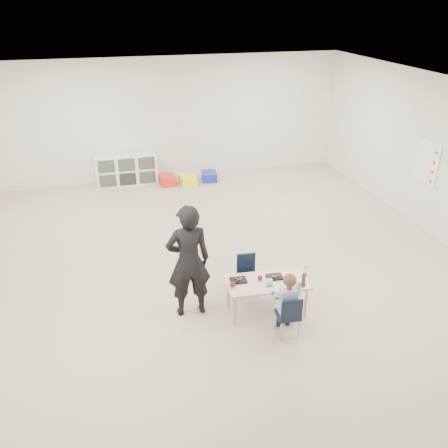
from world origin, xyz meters
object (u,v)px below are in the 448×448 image
object	(u,v)px
child	(289,303)
cubby_shelf	(127,169)
adult	(188,261)
table	(266,297)
chair_near	(288,314)

from	to	relation	value
child	cubby_shelf	distance (m)	6.27
adult	table	bearing A→B (deg)	164.42
chair_near	adult	distance (m)	1.47
table	chair_near	xyz separation A→B (m)	(0.11, -0.51, 0.05)
cubby_shelf	adult	world-z (taller)	adult
child	adult	distance (m)	1.42
table	cubby_shelf	distance (m)	5.75
table	chair_near	size ratio (longest dim) A/B	1.89
table	adult	xyz separation A→B (m)	(-1.02, 0.29, 0.56)
cubby_shelf	adult	size ratio (longest dim) A/B	0.86
adult	cubby_shelf	bearing A→B (deg)	-85.40
table	child	size ratio (longest dim) A/B	1.20
cubby_shelf	child	bearing A→B (deg)	-75.73
table	cubby_shelf	xyz separation A→B (m)	(-1.44, 5.57, 0.09)
cubby_shelf	adult	distance (m)	5.32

